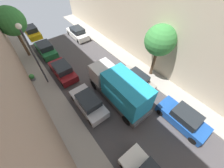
{
  "coord_description": "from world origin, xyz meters",
  "views": [
    {
      "loc": [
        -5.22,
        -5.03,
        10.98
      ],
      "look_at": [
        0.51,
        2.24,
        0.5
      ],
      "focal_mm": 21.53,
      "sensor_mm": 36.0,
      "label": 1
    }
  ],
  "objects_px": {
    "street_tree_0": "(11,22)",
    "lamp_post": "(31,50)",
    "parked_car_left_5": "(32,32)",
    "parked_car_right_3": "(136,80)",
    "parked_car_right_4": "(78,33)",
    "potted_plant_1": "(32,77)",
    "parked_car_left_4": "(46,49)",
    "parked_car_left_2": "(88,103)",
    "parked_car_right_2": "(183,118)",
    "delivery_truck": "(120,89)",
    "street_tree_1": "(160,41)",
    "parked_car_left_3": "(63,71)"
  },
  "relations": [
    {
      "from": "parked_car_right_3",
      "to": "street_tree_0",
      "type": "bearing_deg",
      "value": 121.1
    },
    {
      "from": "parked_car_right_3",
      "to": "parked_car_right_4",
      "type": "distance_m",
      "value": 12.57
    },
    {
      "from": "parked_car_left_5",
      "to": "parked_car_right_4",
      "type": "bearing_deg",
      "value": -41.3
    },
    {
      "from": "delivery_truck",
      "to": "potted_plant_1",
      "type": "height_order",
      "value": "delivery_truck"
    },
    {
      "from": "street_tree_0",
      "to": "lamp_post",
      "type": "bearing_deg",
      "value": -88.69
    },
    {
      "from": "parked_car_right_2",
      "to": "potted_plant_1",
      "type": "relative_size",
      "value": 5.39
    },
    {
      "from": "parked_car_left_5",
      "to": "street_tree_0",
      "type": "xyz_separation_m",
      "value": [
        -2.04,
        -4.98,
        3.83
      ]
    },
    {
      "from": "parked_car_right_4",
      "to": "street_tree_1",
      "type": "distance_m",
      "value": 13.29
    },
    {
      "from": "parked_car_left_3",
      "to": "street_tree_1",
      "type": "bearing_deg",
      "value": -37.4
    },
    {
      "from": "parked_car_left_5",
      "to": "street_tree_0",
      "type": "distance_m",
      "value": 6.61
    },
    {
      "from": "parked_car_left_2",
      "to": "parked_car_right_2",
      "type": "distance_m",
      "value": 8.2
    },
    {
      "from": "street_tree_0",
      "to": "street_tree_1",
      "type": "bearing_deg",
      "value": -50.99
    },
    {
      "from": "lamp_post",
      "to": "street_tree_1",
      "type": "bearing_deg",
      "value": -31.55
    },
    {
      "from": "parked_car_left_3",
      "to": "lamp_post",
      "type": "distance_m",
      "value": 4.03
    },
    {
      "from": "parked_car_right_2",
      "to": "delivery_truck",
      "type": "bearing_deg",
      "value": 118.13
    },
    {
      "from": "parked_car_left_4",
      "to": "delivery_truck",
      "type": "relative_size",
      "value": 0.64
    },
    {
      "from": "street_tree_1",
      "to": "parked_car_right_4",
      "type": "bearing_deg",
      "value": 101.37
    },
    {
      "from": "parked_car_left_4",
      "to": "potted_plant_1",
      "type": "height_order",
      "value": "parked_car_left_4"
    },
    {
      "from": "parked_car_right_4",
      "to": "delivery_truck",
      "type": "relative_size",
      "value": 0.64
    },
    {
      "from": "delivery_truck",
      "to": "parked_car_left_3",
      "type": "bearing_deg",
      "value": 112.27
    },
    {
      "from": "parked_car_right_2",
      "to": "potted_plant_1",
      "type": "distance_m",
      "value": 15.44
    },
    {
      "from": "parked_car_left_5",
      "to": "parked_car_right_3",
      "type": "relative_size",
      "value": 1.0
    },
    {
      "from": "parked_car_left_3",
      "to": "parked_car_right_2",
      "type": "xyz_separation_m",
      "value": [
        5.4,
        -11.64,
        0.0
      ]
    },
    {
      "from": "street_tree_1",
      "to": "potted_plant_1",
      "type": "height_order",
      "value": "street_tree_1"
    },
    {
      "from": "parked_car_right_4",
      "to": "potted_plant_1",
      "type": "xyz_separation_m",
      "value": [
        -8.44,
        -5.19,
        -0.17
      ]
    },
    {
      "from": "street_tree_1",
      "to": "delivery_truck",
      "type": "bearing_deg",
      "value": -174.14
    },
    {
      "from": "parked_car_left_2",
      "to": "parked_car_right_4",
      "type": "relative_size",
      "value": 1.0
    },
    {
      "from": "parked_car_left_4",
      "to": "street_tree_1",
      "type": "bearing_deg",
      "value": -55.16
    },
    {
      "from": "parked_car_left_4",
      "to": "lamp_post",
      "type": "height_order",
      "value": "lamp_post"
    },
    {
      "from": "street_tree_0",
      "to": "street_tree_1",
      "type": "distance_m",
      "value": 15.83
    },
    {
      "from": "parked_car_left_3",
      "to": "potted_plant_1",
      "type": "height_order",
      "value": "parked_car_left_3"
    },
    {
      "from": "parked_car_left_4",
      "to": "street_tree_1",
      "type": "relative_size",
      "value": 0.74
    },
    {
      "from": "parked_car_left_5",
      "to": "potted_plant_1",
      "type": "distance_m",
      "value": 10.39
    },
    {
      "from": "parked_car_left_3",
      "to": "street_tree_0",
      "type": "bearing_deg",
      "value": 108.12
    },
    {
      "from": "street_tree_1",
      "to": "parked_car_left_5",
      "type": "bearing_deg",
      "value": 114.63
    },
    {
      "from": "parked_car_left_3",
      "to": "potted_plant_1",
      "type": "bearing_deg",
      "value": 157.03
    },
    {
      "from": "parked_car_right_3",
      "to": "parked_car_right_4",
      "type": "relative_size",
      "value": 1.0
    },
    {
      "from": "parked_car_left_5",
      "to": "delivery_truck",
      "type": "relative_size",
      "value": 0.64
    },
    {
      "from": "parked_car_right_2",
      "to": "lamp_post",
      "type": "distance_m",
      "value": 14.17
    },
    {
      "from": "parked_car_left_5",
      "to": "parked_car_right_4",
      "type": "relative_size",
      "value": 1.0
    },
    {
      "from": "parked_car_left_4",
      "to": "parked_car_right_3",
      "type": "height_order",
      "value": "same"
    },
    {
      "from": "parked_car_left_3",
      "to": "lamp_post",
      "type": "bearing_deg",
      "value": -179.16
    },
    {
      "from": "parked_car_left_2",
      "to": "parked_car_left_5",
      "type": "bearing_deg",
      "value": 90.0
    },
    {
      "from": "parked_car_left_2",
      "to": "street_tree_0",
      "type": "xyz_separation_m",
      "value": [
        -2.04,
        11.71,
        3.83
      ]
    },
    {
      "from": "street_tree_0",
      "to": "potted_plant_1",
      "type": "relative_size",
      "value": 7.65
    },
    {
      "from": "parked_car_left_3",
      "to": "street_tree_1",
      "type": "xyz_separation_m",
      "value": [
        7.92,
        -6.06,
        3.61
      ]
    },
    {
      "from": "parked_car_left_4",
      "to": "lamp_post",
      "type": "distance_m",
      "value": 6.7
    },
    {
      "from": "street_tree_0",
      "to": "parked_car_left_3",
      "type": "bearing_deg",
      "value": -71.88
    },
    {
      "from": "street_tree_0",
      "to": "potted_plant_1",
      "type": "distance_m",
      "value": 6.45
    },
    {
      "from": "parked_car_left_2",
      "to": "street_tree_0",
      "type": "relative_size",
      "value": 0.7
    }
  ]
}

